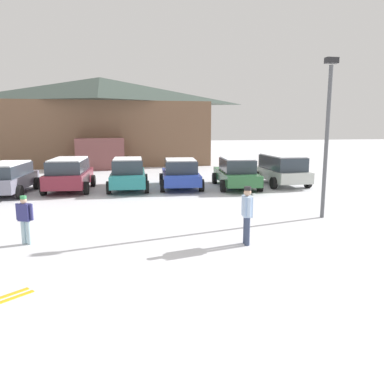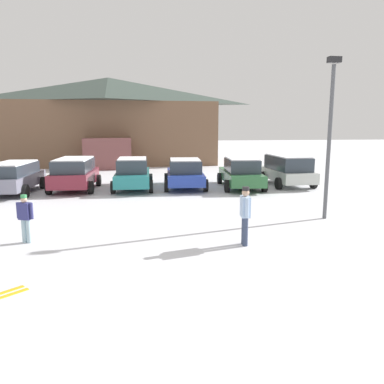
# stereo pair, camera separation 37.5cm
# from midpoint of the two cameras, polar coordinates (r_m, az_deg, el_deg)

# --- Properties ---
(ground) EXTENTS (160.00, 160.00, 0.00)m
(ground) POSITION_cam_midpoint_polar(r_m,az_deg,el_deg) (6.64, -3.54, -20.07)
(ground) COLOR silver
(ski_lodge) EXTENTS (18.90, 10.91, 7.53)m
(ski_lodge) POSITION_cam_midpoint_polar(r_m,az_deg,el_deg) (34.85, -12.17, 10.61)
(ski_lodge) COLOR brown
(ski_lodge) RESTS_ON ground
(parked_grey_wagon) EXTENTS (2.34, 4.42, 1.56)m
(parked_grey_wagon) POSITION_cam_midpoint_polar(r_m,az_deg,el_deg) (20.52, -25.04, 2.16)
(parked_grey_wagon) COLOR slate
(parked_grey_wagon) RESTS_ON ground
(parked_maroon_van) EXTENTS (2.39, 4.17, 1.69)m
(parked_maroon_van) POSITION_cam_midpoint_polar(r_m,az_deg,el_deg) (20.45, -16.96, 2.80)
(parked_maroon_van) COLOR maroon
(parked_maroon_van) RESTS_ON ground
(parked_teal_hatchback) EXTENTS (2.18, 4.44, 1.67)m
(parked_teal_hatchback) POSITION_cam_midpoint_polar(r_m,az_deg,el_deg) (20.10, -8.48, 2.81)
(parked_teal_hatchback) COLOR teal
(parked_teal_hatchback) RESTS_ON ground
(parked_blue_hatchback) EXTENTS (2.46, 4.38, 1.58)m
(parked_blue_hatchback) POSITION_cam_midpoint_polar(r_m,az_deg,el_deg) (20.29, -0.56, 2.88)
(parked_blue_hatchback) COLOR #233DA3
(parked_blue_hatchback) RESTS_ON ground
(parked_green_coupe) EXTENTS (2.41, 4.73, 1.64)m
(parked_green_coupe) POSITION_cam_midpoint_polar(r_m,az_deg,el_deg) (20.50, 8.00, 2.93)
(parked_green_coupe) COLOR #2E6739
(parked_green_coupe) RESTS_ON ground
(parked_silver_wagon) EXTENTS (2.23, 4.27, 1.70)m
(parked_silver_wagon) POSITION_cam_midpoint_polar(r_m,az_deg,el_deg) (21.89, 14.78, 3.37)
(parked_silver_wagon) COLOR #BBC1BB
(parked_silver_wagon) RESTS_ON ground
(skier_teen_in_navy_coat) EXTENTS (0.50, 0.31, 1.41)m
(skier_teen_in_navy_coat) POSITION_cam_midpoint_polar(r_m,az_deg,el_deg) (11.64, -23.24, -3.37)
(skier_teen_in_navy_coat) COLOR #99B7C3
(skier_teen_in_navy_coat) RESTS_ON ground
(skier_adult_in_blue_parka) EXTENTS (0.28, 0.62, 1.67)m
(skier_adult_in_blue_parka) POSITION_cam_midpoint_polar(r_m,az_deg,el_deg) (10.61, 9.11, -3.10)
(skier_adult_in_blue_parka) COLOR #343F5B
(skier_adult_in_blue_parka) RESTS_ON ground
(lamp_post) EXTENTS (0.44, 0.24, 5.65)m
(lamp_post) POSITION_cam_midpoint_polar(r_m,az_deg,el_deg) (14.20, 20.99, 8.75)
(lamp_post) COLOR #515459
(lamp_post) RESTS_ON ground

